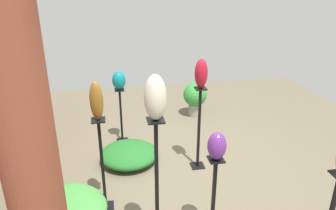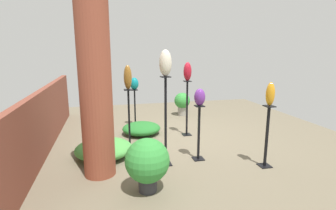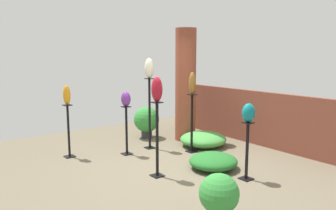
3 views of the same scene
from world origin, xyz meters
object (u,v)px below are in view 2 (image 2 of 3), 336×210
pedestal_ivory (166,125)px  art_vase_violet (200,97)px  art_vase_ruby (187,72)px  pedestal_violet (199,135)px  pedestal_ruby (187,111)px  art_vase_amber (270,94)px  art_vase_bronze (128,77)px  art_vase_ivory (165,63)px  art_vase_teal (134,84)px  potted_plant_walkway_edge (182,102)px  pedestal_amber (267,139)px  brick_pillar (96,93)px  pedestal_teal (135,110)px  potted_plant_mid_left (147,162)px  pedestal_bronze (129,123)px

pedestal_ivory → art_vase_violet: bearing=-82.6°
art_vase_ruby → pedestal_violet: bearing=171.3°
pedestal_ruby → art_vase_ruby: size_ratio=3.05×
pedestal_ivory → art_vase_violet: (0.08, -0.64, 0.44)m
art_vase_amber → art_vase_violet: size_ratio=1.29×
art_vase_bronze → art_vase_ivory: bearing=-144.5°
art_vase_teal → potted_plant_walkway_edge: art_vase_teal is taller
pedestal_ivory → art_vase_amber: pedestal_ivory is taller
pedestal_ivory → pedestal_amber: bearing=-105.8°
art_vase_teal → potted_plant_walkway_edge: size_ratio=0.45×
pedestal_amber → potted_plant_walkway_edge: size_ratio=1.54×
brick_pillar → art_vase_bronze: bearing=-32.7°
pedestal_teal → potted_plant_walkway_edge: (0.85, -1.54, -0.03)m
pedestal_ivory → art_vase_bronze: (0.77, 0.55, 0.75)m
art_vase_teal → art_vase_violet: 2.57m
potted_plant_mid_left → art_vase_ruby: bearing=-29.6°
pedestal_ruby → potted_plant_mid_left: pedestal_ruby is taller
brick_pillar → art_vase_ivory: (0.10, -1.12, 0.43)m
pedestal_violet → art_vase_amber: bearing=-118.4°
pedestal_ruby → art_vase_violet: bearing=171.3°
pedestal_ivory → potted_plant_mid_left: size_ratio=1.99×
pedestal_bronze → art_vase_bronze: size_ratio=2.71×
pedestal_ivory → pedestal_bronze: 0.96m
brick_pillar → pedestal_amber: 2.92m
brick_pillar → pedestal_bronze: (0.88, -0.56, -0.77)m
pedestal_ruby → art_vase_teal: size_ratio=4.14×
pedestal_bronze → art_vase_violet: (-0.69, -1.19, 0.59)m
art_vase_amber → art_vase_teal: (2.97, 1.91, -0.14)m
pedestal_violet → potted_plant_mid_left: 1.40m
brick_pillar → potted_plant_mid_left: (-0.70, -0.67, -0.89)m
potted_plant_mid_left → art_vase_ivory: bearing=-29.2°
pedestal_bronze → potted_plant_walkway_edge: size_ratio=1.78×
pedestal_ivory → pedestal_amber: pedestal_ivory is taller
brick_pillar → potted_plant_walkway_edge: brick_pillar is taller
pedestal_amber → pedestal_violet: 1.16m
pedestal_bronze → art_vase_violet: size_ratio=4.10×
pedestal_bronze → pedestal_ruby: size_ratio=0.97×
pedestal_teal → art_vase_violet: art_vase_violet is taller
pedestal_amber → art_vase_teal: art_vase_teal is taller
art_vase_violet → pedestal_ivory: bearing=97.4°
potted_plant_mid_left → pedestal_violet: bearing=-50.8°
pedestal_ruby → art_vase_violet: 1.53m
pedestal_ivory → pedestal_teal: bearing=5.7°
art_vase_ivory → art_vase_violet: size_ratio=1.43×
brick_pillar → pedestal_ivory: 1.28m
pedestal_teal → art_vase_teal: size_ratio=3.13×
pedestal_ruby → art_vase_amber: (-1.95, -0.81, 0.68)m
art_vase_teal → art_vase_ivory: bearing=-174.3°
art_vase_teal → art_vase_ruby: (-1.02, -1.10, 0.37)m
pedestal_bronze → potted_plant_walkway_edge: pedestal_bronze is taller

